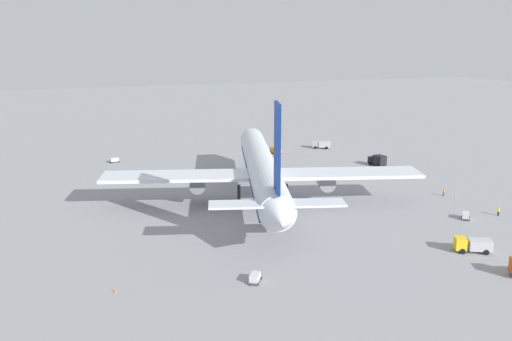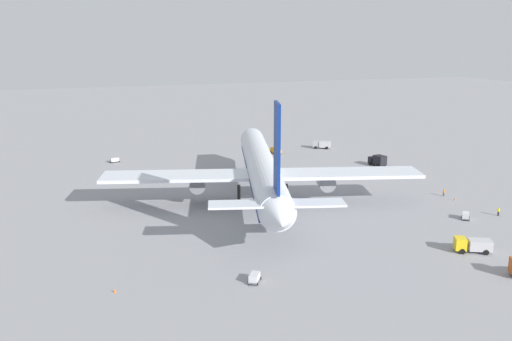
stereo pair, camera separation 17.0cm
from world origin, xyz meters
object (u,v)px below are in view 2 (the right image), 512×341
ground_worker_0 (444,193)px  ground_worker_3 (421,175)px  airliner (262,169)px  service_truck_0 (378,160)px  service_van (276,150)px  ground_worker_1 (499,211)px  baggage_cart_1 (254,277)px  traffic_cone_0 (115,291)px  baggage_cart_2 (466,215)px  service_truck_2 (473,244)px  service_truck_1 (322,144)px  traffic_cone_1 (455,199)px  baggage_cart_0 (115,160)px

ground_worker_0 → ground_worker_3: (15.96, -5.31, 0.02)m
airliner → service_truck_0: (21.47, -42.51, -5.68)m
service_van → ground_worker_1: 75.29m
ground_worker_0 → baggage_cart_1: bearing=117.3°
airliner → ground_worker_1: bearing=-121.8°
service_truck_0 → traffic_cone_0: 96.60m
service_truck_0 → baggage_cart_1: service_truck_0 is taller
baggage_cart_2 → traffic_cone_0: baggage_cart_2 is taller
airliner → traffic_cone_0: 50.72m
service_truck_0 → ground_worker_3: bearing=-168.6°
service_truck_0 → service_truck_2: 64.58m
airliner → ground_worker_0: size_ratio=47.88×
service_van → baggage_cart_2: size_ratio=1.51×
airliner → baggage_cart_2: airliner is taller
service_truck_2 → ground_worker_0: 34.53m
airliner → service_truck_1: bearing=-38.1°
service_truck_0 → service_truck_1: size_ratio=0.93×
service_truck_2 → ground_worker_1: 23.37m
baggage_cart_2 → traffic_cone_1: 13.47m
service_van → traffic_cone_1: 63.41m
ground_worker_1 → service_truck_2: bearing=127.7°
service_truck_2 → baggage_cart_1: 38.67m
service_truck_2 → baggage_cart_2: bearing=-36.1°
ground_worker_1 → service_truck_0: bearing=-1.0°
airliner → ground_worker_3: bearing=-82.8°
baggage_cart_1 → ground_worker_1: bearing=-77.0°
baggage_cart_0 → baggage_cart_1: size_ratio=1.08×
service_truck_0 → service_truck_1: 28.09m
service_truck_0 → baggage_cart_2: bearing=169.6°
service_truck_1 → traffic_cone_0: size_ratio=11.00×
baggage_cart_1 → ground_worker_3: 75.82m
service_truck_0 → ground_worker_0: (-31.68, 2.14, -0.79)m
baggage_cart_0 → traffic_cone_0: bearing=174.3°
service_truck_0 → service_truck_1: bearing=7.8°
service_truck_0 → baggage_cart_1: 83.83m
baggage_cart_1 → ground_worker_1: (13.21, -57.14, 0.18)m
service_truck_2 → service_truck_0: bearing=-17.4°
ground_worker_0 → traffic_cone_1: (-3.54, -0.29, -0.54)m
airliner → traffic_cone_1: 43.49m
service_truck_1 → traffic_cone_0: bearing=138.9°
airliner → service_truck_2: (-40.15, -23.17, -5.95)m
airliner → baggage_cart_2: size_ratio=26.49×
ground_worker_0 → ground_worker_3: size_ratio=0.97×
ground_worker_3 → ground_worker_1: bearing=172.7°
service_truck_1 → baggage_cart_0: 65.40m
traffic_cone_0 → traffic_cone_1: 79.13m
baggage_cart_2 → service_truck_1: bearing=-3.7°
airliner → service_truck_2: airliner is taller
service_truck_1 → ground_worker_1: service_truck_1 is taller
ground_worker_0 → ground_worker_1: 15.69m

